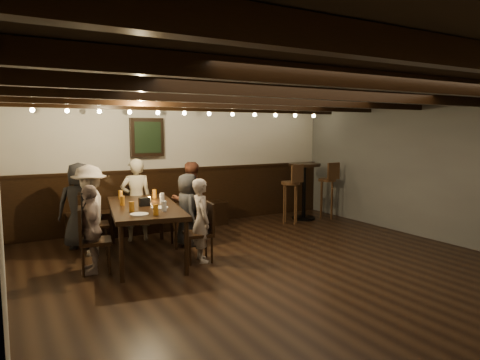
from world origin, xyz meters
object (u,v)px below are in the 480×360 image
dining_table (144,210)px  person_left_far (91,229)px  chair_left_far (94,252)px  chair_right_near (186,227)px  person_right_near (188,210)px  chair_right_far (200,243)px  bar_stool_right (327,197)px  person_bench_left (80,205)px  person_bench_right (190,200)px  chair_left_near (93,235)px  person_right_far (202,220)px  person_left_near (90,210)px  person_bench_centre (136,200)px  high_top_table (304,183)px  bar_stool_left (291,202)px

dining_table → person_left_far: size_ratio=1.88×
chair_left_far → chair_right_near: size_ratio=0.90×
chair_right_near → person_right_near: (0.03, -0.00, 0.29)m
chair_right_far → bar_stool_right: bar_stool_right is taller
chair_right_far → person_bench_left: bearing=50.2°
person_bench_right → person_bench_left: bearing=0.0°
chair_left_near → bar_stool_right: bearing=103.5°
person_bench_right → person_right_far: bearing=83.7°
chair_right_far → person_bench_left: 2.15m
chair_right_far → bar_stool_right: 3.92m
chair_right_far → person_bench_right: bearing=-7.7°
person_bench_left → chair_left_near: bearing=111.8°
person_bench_left → person_left_near: (0.07, -0.47, -0.00)m
person_bench_left → bar_stool_right: (5.01, -0.15, -0.24)m
person_bench_right → person_left_far: (-1.85, -1.05, -0.08)m
chair_right_far → person_bench_centre: 1.72m
person_bench_centre → chair_left_near: bearing=39.8°
high_top_table → person_right_far: bearing=-152.5°
person_left_far → person_bench_centre: bearing=153.4°
chair_right_near → bar_stool_left: bar_stool_left is taller
dining_table → person_right_far: bearing=-31.0°
person_bench_centre → bar_stool_right: size_ratio=1.17×
chair_right_far → high_top_table: (3.14, 1.61, 0.52)m
person_bench_left → person_right_far: size_ratio=1.15×
chair_right_far → person_left_far: size_ratio=0.72×
person_right_near → bar_stool_left: size_ratio=0.98×
person_bench_centre → person_left_far: size_ratio=1.20×
high_top_table → bar_stool_left: (-0.50, -0.21, -0.33)m
chair_left_far → high_top_table: bearing=116.5°
person_bench_centre → person_bench_right: (0.86, -0.30, -0.04)m
person_right_near → person_bench_left: bearing=74.7°
dining_table → bar_stool_right: bearing=21.5°
chair_left_far → person_left_near: 0.99m
person_left_far → bar_stool_left: size_ratio=0.98×
person_bench_centre → high_top_table: size_ratio=1.19×
person_bench_left → person_right_far: person_bench_left is taller
dining_table → high_top_table: high_top_table is taller
chair_left_near → person_bench_right: (1.67, 0.17, 0.38)m
chair_right_near → bar_stool_left: 2.54m
person_left_far → person_left_near: bearing=-180.0°
person_bench_centre → person_bench_right: bearing=170.5°
bar_stool_left → chair_right_near: bearing=-179.6°
chair_right_near → person_right_far: 0.95m
chair_left_near → chair_right_far: (1.26, -1.13, -0.03)m
chair_right_far → bar_stool_right: bearing=-58.5°
bar_stool_left → person_left_near: bearing=172.5°
person_right_far → person_bench_centre: bearing=26.6°
high_top_table → bar_stool_left: size_ratio=0.99×
person_left_near → person_bench_right: bearing=105.3°
dining_table → chair_left_near: chair_left_near is taller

